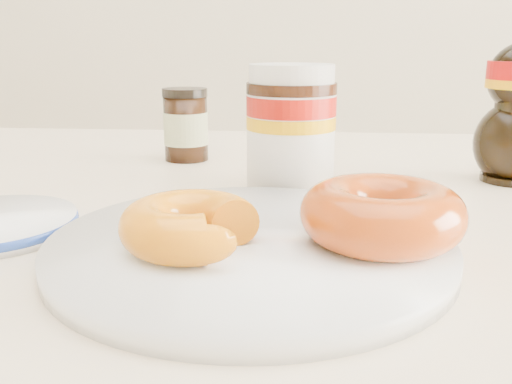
# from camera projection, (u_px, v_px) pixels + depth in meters

# --- Properties ---
(dining_table) EXTENTS (1.40, 0.90, 0.75)m
(dining_table) POSITION_uv_depth(u_px,v_px,m) (297.00, 285.00, 0.57)
(dining_table) COLOR beige
(dining_table) RESTS_ON ground
(plate) EXTENTS (0.29, 0.29, 0.01)m
(plate) POSITION_uv_depth(u_px,v_px,m) (250.00, 246.00, 0.41)
(plate) COLOR white
(plate) RESTS_ON dining_table
(donut_bitten) EXTENTS (0.12, 0.12, 0.03)m
(donut_bitten) POSITION_uv_depth(u_px,v_px,m) (190.00, 225.00, 0.39)
(donut_bitten) COLOR orange
(donut_bitten) RESTS_ON plate
(donut_whole) EXTENTS (0.13, 0.13, 0.04)m
(donut_whole) POSITION_uv_depth(u_px,v_px,m) (382.00, 214.00, 0.40)
(donut_whole) COLOR #AF3B0B
(donut_whole) RESTS_ON plate
(nutella_jar) EXTENTS (0.09, 0.09, 0.13)m
(nutella_jar) POSITION_uv_depth(u_px,v_px,m) (291.00, 123.00, 0.58)
(nutella_jar) COLOR white
(nutella_jar) RESTS_ON dining_table
(dark_jar) EXTENTS (0.06, 0.06, 0.09)m
(dark_jar) POSITION_uv_depth(u_px,v_px,m) (186.00, 125.00, 0.74)
(dark_jar) COLOR black
(dark_jar) RESTS_ON dining_table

